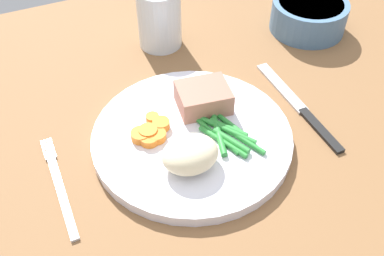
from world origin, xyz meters
TOP-DOWN VIEW (x-y plane):
  - dining_table at (0.00, 0.00)cm, footprint 120.00×90.00cm
  - dinner_plate at (3.32, 0.97)cm, footprint 26.62×26.62cm
  - meat_portion at (6.92, 5.16)cm, footprint 7.80×6.75cm
  - mashed_potatoes at (0.93, -3.82)cm, footprint 7.10×5.91cm
  - carrot_slices at (-1.68, 2.87)cm, footprint 5.96×5.64cm
  - green_beans at (7.25, -1.41)cm, footprint 6.12×9.64cm
  - fork at (-14.65, 0.71)cm, footprint 1.44×16.60cm
  - knife at (20.28, 0.69)cm, footprint 1.70×20.50cm
  - water_glass at (7.85, 24.07)cm, footprint 7.21×7.21cm
  - salad_bowl at (33.03, 17.61)cm, footprint 12.98×12.98cm

SIDE VIEW (x-z plane):
  - dining_table at x=0.00cm, z-range 0.00..2.00cm
  - knife at x=20.28cm, z-range 1.88..2.52cm
  - fork at x=-14.65cm, z-range 2.00..2.40cm
  - dinner_plate at x=3.32cm, z-range 2.00..3.60cm
  - green_beans at x=7.25cm, z-range 3.54..4.44cm
  - carrot_slices at x=-1.68cm, z-range 3.53..4.81cm
  - salad_bowl at x=33.03cm, z-range 2.34..7.64cm
  - meat_portion at x=6.92cm, z-range 3.60..6.86cm
  - mashed_potatoes at x=0.93cm, z-range 3.60..7.46cm
  - water_glass at x=7.85cm, z-range 1.33..11.26cm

